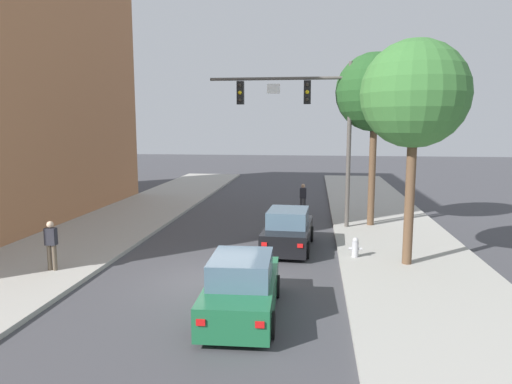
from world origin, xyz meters
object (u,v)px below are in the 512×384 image
Objects in this scene: street_tree_second at (375,93)px; car_following_green at (242,288)px; fire_hydrant at (355,247)px; pedestrian_sidewalk_left_walker at (51,243)px; traffic_signal_mast at (309,114)px; pedestrian_crossing_road at (303,197)px; street_tree_nearest at (415,95)px; car_lead_black at (288,231)px.

car_following_green is at bearing -112.30° from street_tree_second.
fire_hydrant is (3.31, 5.28, -0.22)m from car_following_green.
car_following_green is 7.13m from pedestrian_sidewalk_left_walker.
traffic_signal_mast is at bearing 43.94° from pedestrian_sidewalk_left_walker.
car_following_green is 2.62× the size of pedestrian_crossing_road.
pedestrian_crossing_road is at bearing 56.18° from pedestrian_sidewalk_left_walker.
street_tree_nearest is 6.29m from street_tree_second.
street_tree_second reaches higher than pedestrian_crossing_road.
traffic_signal_mast is 6.68m from street_tree_nearest.
street_tree_second is (3.29, -3.29, 5.39)m from pedestrian_crossing_road.
pedestrian_sidewalk_left_walker is at bearing -136.06° from traffic_signal_mast.
fire_hydrant is at bearing -76.70° from pedestrian_crossing_road.
car_lead_black is 2.63× the size of pedestrian_crossing_road.
pedestrian_crossing_road is 7.12m from street_tree_second.
traffic_signal_mast reaches higher than car_lead_black.
street_tree_nearest is (3.81, -9.54, 4.93)m from pedestrian_crossing_road.
pedestrian_sidewalk_left_walker reaches higher than pedestrian_crossing_road.
pedestrian_crossing_road is (7.87, 11.75, -0.15)m from pedestrian_sidewalk_left_walker.
traffic_signal_mast reaches higher than pedestrian_sidewalk_left_walker.
traffic_signal_mast is 1.74× the size of car_lead_black.
fire_hydrant is (1.80, -5.07, -4.83)m from traffic_signal_mast.
traffic_signal_mast is at bearing 81.73° from car_following_green.
traffic_signal_mast is at bearing -85.43° from pedestrian_crossing_road.
pedestrian_crossing_road is at bearing 94.57° from traffic_signal_mast.
car_following_green is at bearing -96.92° from car_lead_black.
street_tree_second is at bearing 10.96° from traffic_signal_mast.
pedestrian_crossing_road is 11.39m from street_tree_nearest.
pedestrian_crossing_road is (0.38, 7.54, 0.19)m from car_lead_black.
street_tree_nearest reaches higher than fire_hydrant.
pedestrian_sidewalk_left_walker reaches higher than fire_hydrant.
pedestrian_sidewalk_left_walker is at bearing -123.82° from pedestrian_crossing_road.
traffic_signal_mast is 5.94m from car_lead_black.
traffic_signal_mast is at bearing 109.57° from fire_hydrant.
street_tree_second is (11.16, 8.46, 5.24)m from pedestrian_sidewalk_left_walker.
traffic_signal_mast is 11.44m from car_following_green.
car_lead_black reaches higher than fire_hydrant.
car_following_green is at bearing -20.35° from pedestrian_sidewalk_left_walker.
car_lead_black is 0.58× the size of street_tree_nearest.
pedestrian_sidewalk_left_walker is at bearing -164.29° from fire_hydrant.
fire_hydrant is (2.50, -1.40, -0.22)m from car_lead_black.
pedestrian_sidewalk_left_walker reaches higher than car_following_green.
fire_hydrant is at bearing -70.43° from traffic_signal_mast.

